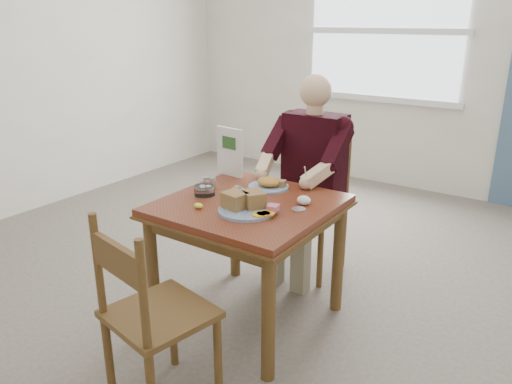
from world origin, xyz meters
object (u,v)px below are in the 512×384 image
Objects in this scene: diner at (309,163)px; near_plate at (247,204)px; table at (248,220)px; chair_far at (314,205)px; far_plate at (269,184)px; chair_near at (151,316)px.

near_plate is at bearing -84.89° from diner.
diner is at bearing 90.00° from table.
chair_far is (0.00, 0.80, -0.16)m from table.
diner is 4.58× the size of far_plate.
chair_near is 0.77m from near_plate.
far_plate is at bearing 105.24° from near_plate.
far_plate is at bearing 94.49° from chair_near.
far_plate is at bearing -93.44° from chair_far.
chair_near reaches higher than table.
table is 3.04× the size of far_plate.
near_plate reaches higher than far_plate.
far_plate reaches higher than table.
chair_near is at bearing -85.51° from far_plate.
diner is at bearing 92.02° from chair_near.
far_plate is (-0.03, -0.53, 0.30)m from chair_far.
diner reaches higher than chair_near.
diner reaches higher than near_plate.
table is 0.97× the size of chair_near.
diner is at bearing 95.11° from near_plate.
near_plate is (0.02, 0.71, 0.31)m from chair_near.
chair_near is at bearing -91.60° from near_plate.
chair_near is at bearing -88.09° from chair_far.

